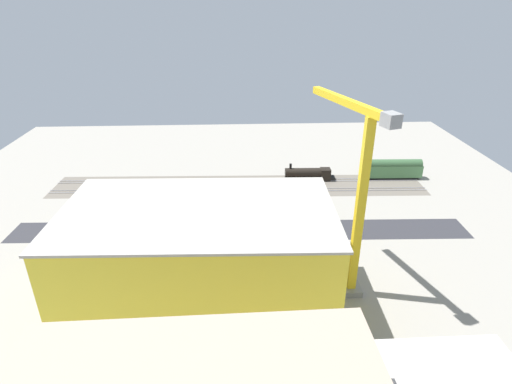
{
  "coord_description": "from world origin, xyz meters",
  "views": [
    {
      "loc": [
        0.24,
        85.16,
        48.03
      ],
      "look_at": [
        -3.71,
        2.66,
        8.88
      ],
      "focal_mm": 28.8,
      "sensor_mm": 36.0,
      "label": 1
    }
  ],
  "objects_px": {
    "parked_car_0": "(289,234)",
    "tower_crane": "(357,190)",
    "platform_canopy_near": "(225,184)",
    "street_tree_0": "(230,199)",
    "passenger_coach": "(392,168)",
    "street_tree_3": "(311,198)",
    "box_truck_0": "(293,237)",
    "traffic_light": "(145,207)",
    "parked_car_2": "(232,235)",
    "box_truck_2": "(275,243)",
    "locomotive": "(310,174)",
    "construction_building": "(201,261)",
    "street_tree_4": "(144,203)",
    "parked_car_1": "(258,235)",
    "street_tree_2": "(231,200)",
    "street_tree_1": "(213,206)",
    "box_truck_1": "(274,239)",
    "parked_car_3": "(201,236)"
  },
  "relations": [
    {
      "from": "street_tree_0",
      "to": "passenger_coach",
      "type": "bearing_deg",
      "value": -154.7
    },
    {
      "from": "parked_car_0",
      "to": "street_tree_3",
      "type": "xyz_separation_m",
      "value": [
        -5.96,
        -8.06,
        4.79
      ]
    },
    {
      "from": "platform_canopy_near",
      "to": "box_truck_0",
      "type": "relative_size",
      "value": 5.25
    },
    {
      "from": "platform_canopy_near",
      "to": "box_truck_1",
      "type": "height_order",
      "value": "platform_canopy_near"
    },
    {
      "from": "platform_canopy_near",
      "to": "construction_building",
      "type": "relative_size",
      "value": 1.08
    },
    {
      "from": "parked_car_2",
      "to": "parked_car_3",
      "type": "relative_size",
      "value": 1.06
    },
    {
      "from": "locomotive",
      "to": "construction_building",
      "type": "xyz_separation_m",
      "value": [
        27.24,
        52.66,
        7.32
      ]
    },
    {
      "from": "platform_canopy_near",
      "to": "street_tree_3",
      "type": "xyz_separation_m",
      "value": [
        -20.33,
        12.45,
        1.52
      ]
    },
    {
      "from": "passenger_coach",
      "to": "parked_car_0",
      "type": "height_order",
      "value": "passenger_coach"
    },
    {
      "from": "locomotive",
      "to": "construction_building",
      "type": "distance_m",
      "value": 59.74
    },
    {
      "from": "construction_building",
      "to": "street_tree_3",
      "type": "bearing_deg",
      "value": -126.73
    },
    {
      "from": "tower_crane",
      "to": "street_tree_3",
      "type": "bearing_deg",
      "value": -84.65
    },
    {
      "from": "platform_canopy_near",
      "to": "street_tree_1",
      "type": "distance_m",
      "value": 12.84
    },
    {
      "from": "box_truck_0",
      "to": "traffic_light",
      "type": "xyz_separation_m",
      "value": [
        33.31,
        -10.2,
        2.76
      ]
    },
    {
      "from": "tower_crane",
      "to": "street_tree_0",
      "type": "bearing_deg",
      "value": -51.75
    },
    {
      "from": "street_tree_0",
      "to": "street_tree_2",
      "type": "height_order",
      "value": "street_tree_2"
    },
    {
      "from": "street_tree_4",
      "to": "street_tree_2",
      "type": "bearing_deg",
      "value": -179.37
    },
    {
      "from": "street_tree_1",
      "to": "locomotive",
      "type": "bearing_deg",
      "value": -138.79
    },
    {
      "from": "passenger_coach",
      "to": "box_truck_0",
      "type": "bearing_deg",
      "value": 45.37
    },
    {
      "from": "parked_car_0",
      "to": "parked_car_2",
      "type": "bearing_deg",
      "value": -1.34
    },
    {
      "from": "parked_car_1",
      "to": "street_tree_3",
      "type": "xyz_separation_m",
      "value": [
        -12.8,
        -8.15,
        4.79
      ]
    },
    {
      "from": "street_tree_2",
      "to": "box_truck_1",
      "type": "bearing_deg",
      "value": 127.57
    },
    {
      "from": "passenger_coach",
      "to": "parked_car_2",
      "type": "distance_m",
      "value": 56.11
    },
    {
      "from": "box_truck_0",
      "to": "street_tree_3",
      "type": "bearing_deg",
      "value": -116.89
    },
    {
      "from": "parked_car_1",
      "to": "box_truck_2",
      "type": "distance_m",
      "value": 5.79
    },
    {
      "from": "parked_car_3",
      "to": "box_truck_1",
      "type": "bearing_deg",
      "value": 168.11
    },
    {
      "from": "street_tree_4",
      "to": "box_truck_2",
      "type": "bearing_deg",
      "value": 155.62
    },
    {
      "from": "parked_car_0",
      "to": "traffic_light",
      "type": "height_order",
      "value": "traffic_light"
    },
    {
      "from": "box_truck_2",
      "to": "street_tree_3",
      "type": "height_order",
      "value": "street_tree_3"
    },
    {
      "from": "box_truck_2",
      "to": "tower_crane",
      "type": "bearing_deg",
      "value": 132.24
    },
    {
      "from": "construction_building",
      "to": "street_tree_2",
      "type": "xyz_separation_m",
      "value": [
        -4.5,
        -30.11,
        -4.0
      ]
    },
    {
      "from": "platform_canopy_near",
      "to": "street_tree_0",
      "type": "relative_size",
      "value": 5.78
    },
    {
      "from": "tower_crane",
      "to": "box_truck_0",
      "type": "xyz_separation_m",
      "value": [
        7.72,
        -15.29,
        -18.0
      ]
    },
    {
      "from": "platform_canopy_near",
      "to": "box_truck_2",
      "type": "height_order",
      "value": "platform_canopy_near"
    },
    {
      "from": "parked_car_0",
      "to": "tower_crane",
      "type": "bearing_deg",
      "value": 115.32
    },
    {
      "from": "construction_building",
      "to": "tower_crane",
      "type": "xyz_separation_m",
      "value": [
        -25.63,
        -3.55,
        10.55
      ]
    },
    {
      "from": "platform_canopy_near",
      "to": "locomotive",
      "type": "relative_size",
      "value": 3.1
    },
    {
      "from": "parked_car_1",
      "to": "passenger_coach",
      "type": "bearing_deg",
      "value": -142.38
    },
    {
      "from": "box_truck_2",
      "to": "passenger_coach",
      "type": "bearing_deg",
      "value": -136.09
    },
    {
      "from": "box_truck_1",
      "to": "locomotive",
      "type": "bearing_deg",
      "value": -111.31
    },
    {
      "from": "parked_car_0",
      "to": "street_tree_3",
      "type": "height_order",
      "value": "street_tree_3"
    },
    {
      "from": "parked_car_0",
      "to": "street_tree_3",
      "type": "bearing_deg",
      "value": -126.5
    },
    {
      "from": "box_truck_2",
      "to": "street_tree_2",
      "type": "distance_m",
      "value": 16.77
    },
    {
      "from": "box_truck_2",
      "to": "street_tree_0",
      "type": "height_order",
      "value": "street_tree_0"
    },
    {
      "from": "locomotive",
      "to": "street_tree_4",
      "type": "xyz_separation_m",
      "value": [
        42.81,
        22.78,
        3.13
      ]
    },
    {
      "from": "box_truck_0",
      "to": "street_tree_3",
      "type": "xyz_separation_m",
      "value": [
        -5.31,
        -10.48,
        3.9
      ]
    },
    {
      "from": "parked_car_2",
      "to": "construction_building",
      "type": "bearing_deg",
      "value": 77.79
    },
    {
      "from": "street_tree_1",
      "to": "street_tree_4",
      "type": "distance_m",
      "value": 16.01
    },
    {
      "from": "parked_car_2",
      "to": "street_tree_1",
      "type": "xyz_separation_m",
      "value": [
        4.25,
        -7.62,
        3.45
      ]
    },
    {
      "from": "locomotive",
      "to": "box_truck_2",
      "type": "relative_size",
      "value": 1.45
    }
  ]
}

